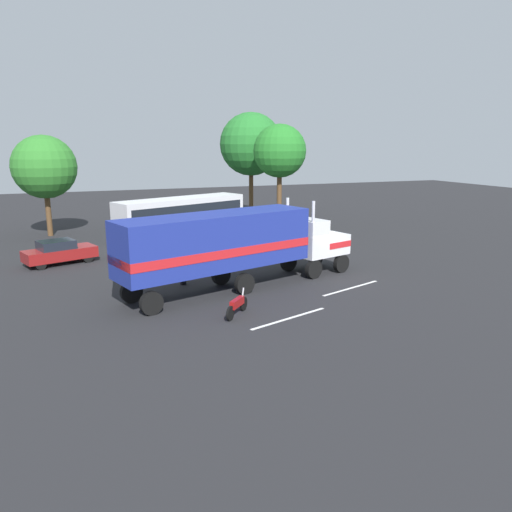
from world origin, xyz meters
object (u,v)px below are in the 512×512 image
person_bystander (183,269)px  tree_left (280,151)px  motorcycle (237,305)px  tree_right (251,144)px  parked_car (59,252)px  parked_bus (181,214)px  tree_center (44,167)px  semi_truck (234,243)px

person_bystander → tree_left: 20.20m
motorcycle → tree_right: size_ratio=0.15×
parked_car → tree_right: size_ratio=0.44×
tree_left → tree_right: 6.53m
parked_bus → tree_center: bearing=149.9°
parked_car → semi_truck: bearing=-47.2°
semi_truck → parked_car: 12.95m
tree_center → tree_right: tree_right is taller
parked_car → motorcycle: 15.41m
parked_car → motorcycle: (7.49, -13.47, -0.33)m
semi_truck → person_bystander: size_ratio=8.76×
person_bystander → tree_left: size_ratio=0.17×
tree_left → tree_center: 19.86m
parked_car → motorcycle: size_ratio=2.98×
motorcycle → semi_truck: bearing=73.1°
tree_right → parked_bus: bearing=-137.5°
semi_truck → parked_car: semi_truck is taller
tree_left → tree_right: size_ratio=0.87×
semi_truck → tree_center: size_ratio=1.71×
parked_bus → parked_car: 10.73m
motorcycle → tree_center: size_ratio=0.19×
motorcycle → tree_center: bearing=108.6°
semi_truck → person_bystander: semi_truck is taller
semi_truck → tree_right: (9.70, 23.06, 5.02)m
motorcycle → person_bystander: bearing=101.1°
parked_bus → tree_center: (-10.01, 5.81, 3.67)m
person_bystander → parked_bus: bearing=77.3°
parked_bus → tree_left: (9.42, 1.89, 4.89)m
motorcycle → tree_left: bearing=61.5°
person_bystander → parked_car: size_ratio=0.34×
parked_bus → motorcycle: size_ratio=7.01×
tree_left → tree_right: tree_right is taller
person_bystander → motorcycle: 5.94m
person_bystander → parked_bus: parked_bus is taller
parked_car → tree_center: 12.14m
parked_bus → tree_right: (9.17, 8.39, 5.48)m
motorcycle → tree_left: 24.34m
parked_bus → tree_left: tree_left is taller
parked_car → tree_center: (-0.74, 11.07, 4.93)m
tree_left → tree_center: bearing=168.6°
semi_truck → tree_center: (-9.47, 20.48, 3.21)m
tree_right → tree_center: bearing=-172.3°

